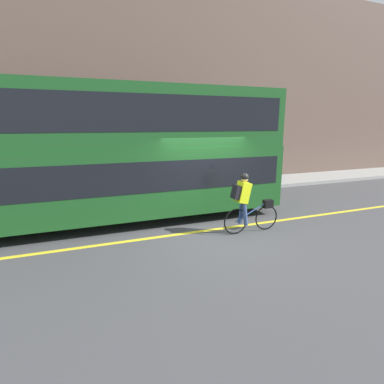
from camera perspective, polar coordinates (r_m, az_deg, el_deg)
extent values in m
plane|color=#424244|center=(8.20, 4.42, -7.64)|extent=(80.00, 80.00, 0.00)
cube|color=yellow|center=(8.36, 3.84, -7.18)|extent=(50.00, 0.14, 0.01)
cube|color=gray|center=(12.96, -5.67, 0.36)|extent=(60.00, 2.28, 0.15)
cube|color=brown|center=(14.02, -7.61, 20.10)|extent=(60.00, 0.30, 9.32)
cylinder|color=black|center=(9.96, 2.42, -0.67)|extent=(1.08, 0.30, 1.08)
cube|color=#194C1E|center=(9.03, -17.67, 2.05)|extent=(10.92, 2.54, 1.89)
cube|color=black|center=(8.99, -17.77, 3.47)|extent=(10.48, 2.56, 0.83)
cube|color=#194C1E|center=(8.89, -18.47, 13.42)|extent=(10.92, 2.44, 1.68)
cube|color=black|center=(8.89, -18.51, 13.96)|extent=(10.48, 2.46, 0.94)
torus|color=black|center=(8.51, 13.96, -4.75)|extent=(0.69, 0.04, 0.69)
torus|color=black|center=(8.02, 8.32, -5.59)|extent=(0.69, 0.04, 0.69)
cylinder|color=#2D4C8C|center=(8.19, 11.30, -3.68)|extent=(0.97, 0.03, 0.47)
cylinder|color=#2D4C8C|center=(7.99, 9.11, -3.75)|extent=(0.03, 0.03, 0.51)
cube|color=black|center=(8.42, 14.27, -2.19)|extent=(0.26, 0.16, 0.22)
cube|color=#D8EA19|center=(7.90, 9.65, -0.04)|extent=(0.37, 0.32, 0.58)
cube|color=black|center=(7.79, 8.39, -0.01)|extent=(0.21, 0.26, 0.38)
cylinder|color=#384C7A|center=(8.14, 9.42, -3.85)|extent=(0.22, 0.11, 0.62)
cylinder|color=#384C7A|center=(7.99, 10.08, -4.19)|extent=(0.19, 0.11, 0.62)
sphere|color=tan|center=(7.85, 10.00, 2.52)|extent=(0.19, 0.19, 0.19)
sphere|color=black|center=(7.84, 10.01, 2.83)|extent=(0.21, 0.21, 0.21)
cylinder|color=#59595B|center=(12.21, -23.45, 4.38)|extent=(0.07, 0.07, 2.28)
cube|color=#1959B2|center=(12.08, -23.84, 8.60)|extent=(0.36, 0.02, 0.36)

